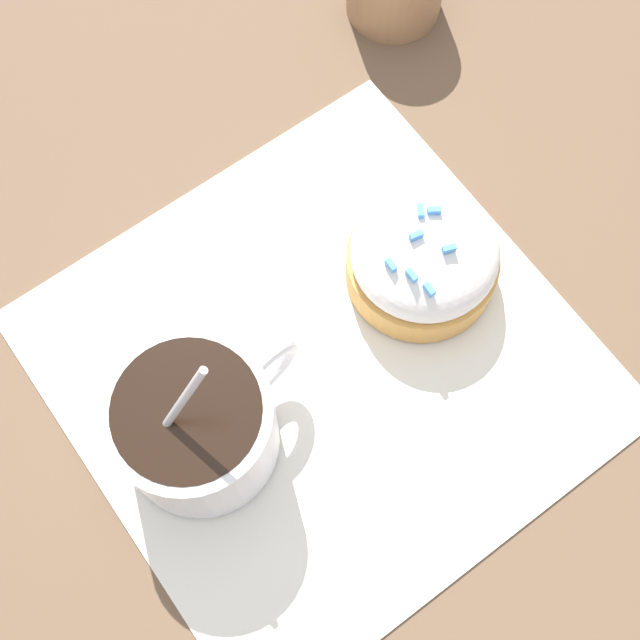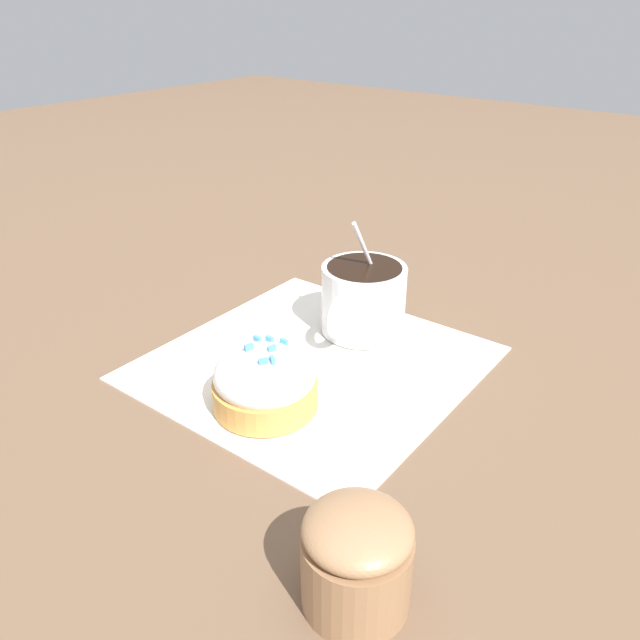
# 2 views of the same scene
# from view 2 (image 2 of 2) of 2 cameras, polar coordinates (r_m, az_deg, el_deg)

# --- Properties ---
(ground_plane) EXTENTS (3.00, 3.00, 0.00)m
(ground_plane) POSITION_cam_2_polar(r_m,az_deg,el_deg) (0.56, -0.57, -4.02)
(ground_plane) COLOR brown
(paper_napkin) EXTENTS (0.27, 0.27, 0.00)m
(paper_napkin) POSITION_cam_2_polar(r_m,az_deg,el_deg) (0.56, -0.57, -3.89)
(paper_napkin) COLOR white
(paper_napkin) RESTS_ON ground_plane
(coffee_cup) EXTENTS (0.11, 0.08, 0.11)m
(coffee_cup) POSITION_cam_2_polar(r_m,az_deg,el_deg) (0.60, 3.73, 2.23)
(coffee_cup) COLOR white
(coffee_cup) RESTS_ON paper_napkin
(frosted_pastry) EXTENTS (0.08, 0.08, 0.05)m
(frosted_pastry) POSITION_cam_2_polar(r_m,az_deg,el_deg) (0.50, -5.06, -5.64)
(frosted_pastry) COLOR #D19347
(frosted_pastry) RESTS_ON paper_napkin
(sugar_bowl) EXTENTS (0.06, 0.06, 0.06)m
(sugar_bowl) POSITION_cam_2_polar(r_m,az_deg,el_deg) (0.36, 3.38, -20.88)
(sugar_bowl) COLOR #99704C
(sugar_bowl) RESTS_ON ground_plane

